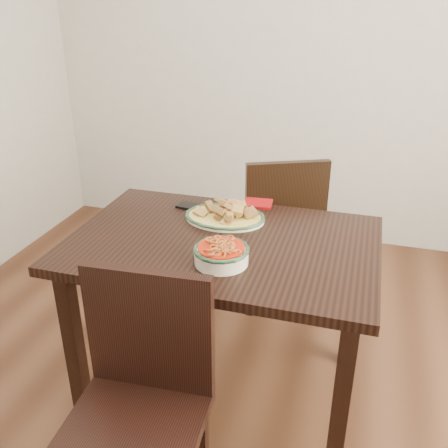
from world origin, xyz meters
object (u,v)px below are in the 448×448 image
(dining_table, at_px, (223,261))
(chair_far, at_px, (280,225))
(fish_plate, at_px, (225,210))
(smartphone, at_px, (191,207))
(chair_near, at_px, (140,395))
(noodle_bowl, at_px, (221,252))

(dining_table, relative_size, chair_far, 1.37)
(fish_plate, bearing_deg, smartphone, 156.34)
(chair_far, bearing_deg, chair_near, 57.47)
(chair_far, bearing_deg, noodle_bowl, 61.76)
(chair_far, xyz_separation_m, fish_plate, (-0.15, -0.53, 0.30))
(fish_plate, distance_m, smartphone, 0.20)
(fish_plate, xyz_separation_m, smartphone, (-0.18, 0.08, -0.04))
(dining_table, distance_m, noodle_bowl, 0.23)
(chair_near, bearing_deg, noodle_bowl, 70.30)
(dining_table, height_order, fish_plate, fish_plate)
(fish_plate, relative_size, smartphone, 2.66)
(chair_far, height_order, smartphone, chair_far)
(dining_table, bearing_deg, noodle_bowl, -74.77)
(chair_far, xyz_separation_m, noodle_bowl, (-0.06, -0.90, 0.29))
(chair_far, relative_size, smartphone, 6.86)
(dining_table, relative_size, chair_near, 1.37)
(chair_near, relative_size, smartphone, 6.86)
(chair_far, xyz_separation_m, chair_near, (-0.19, -1.35, 0.00))
(dining_table, relative_size, smartphone, 9.37)
(noodle_bowl, bearing_deg, fish_plate, 104.43)
(noodle_bowl, bearing_deg, chair_far, 86.35)
(noodle_bowl, distance_m, smartphone, 0.52)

